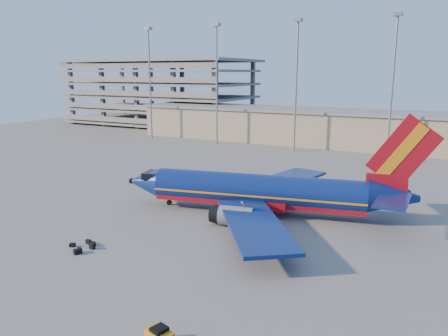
# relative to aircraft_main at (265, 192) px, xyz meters

# --- Properties ---
(ground) EXTENTS (220.00, 220.00, 0.00)m
(ground) POSITION_rel_aircraft_main_xyz_m (-6.75, -0.95, -2.77)
(ground) COLOR slate
(ground) RESTS_ON ground
(terminal_building) EXTENTS (122.00, 16.00, 8.50)m
(terminal_building) POSITION_rel_aircraft_main_xyz_m (3.25, 57.05, 1.55)
(terminal_building) COLOR tan
(terminal_building) RESTS_ON ground
(parking_garage) EXTENTS (62.00, 32.00, 21.40)m
(parking_garage) POSITION_rel_aircraft_main_xyz_m (-68.75, 73.10, 8.96)
(parking_garage) COLOR slate
(parking_garage) RESTS_ON ground
(light_mast_row) EXTENTS (101.60, 1.60, 28.65)m
(light_mast_row) POSITION_rel_aircraft_main_xyz_m (-1.75, 45.05, 14.78)
(light_mast_row) COLOR gray
(light_mast_row) RESTS_ON ground
(aircraft_main) EXTENTS (37.85, 36.03, 12.96)m
(aircraft_main) POSITION_rel_aircraft_main_xyz_m (0.00, 0.00, 0.00)
(aircraft_main) COLOR navy
(aircraft_main) RESTS_ON ground
(baggage_tug) EXTENTS (2.11, 1.60, 1.35)m
(baggage_tug) POSITION_rel_aircraft_main_xyz_m (4.66, -28.42, -2.07)
(baggage_tug) COLOR orange
(baggage_tug) RESTS_ON ground
(luggage_pile) EXTENTS (2.81, 3.00, 0.53)m
(luggage_pile) POSITION_rel_aircraft_main_xyz_m (-11.59, -19.02, -2.53)
(luggage_pile) COLOR black
(luggage_pile) RESTS_ON ground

